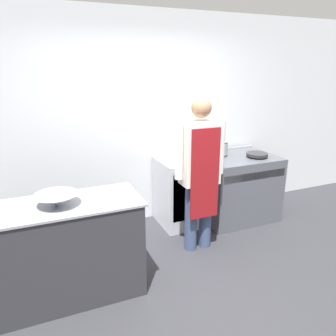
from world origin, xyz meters
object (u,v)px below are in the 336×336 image
object	(u,v)px
stove	(236,187)
mixing_bowl	(56,200)
fridge_unit	(181,192)
person_cook	(200,168)
saute_pan	(257,154)
stock_pot	(219,147)

from	to	relation	value
stove	mixing_bowl	distance (m)	2.58
fridge_unit	person_cook	xyz separation A→B (m)	(-0.08, -0.66, 0.53)
saute_pan	stock_pot	bearing A→B (deg)	146.82
mixing_bowl	stock_pot	distance (m)	2.37
fridge_unit	person_cook	bearing A→B (deg)	-97.28
person_cook	saute_pan	xyz separation A→B (m)	(1.07, 0.40, -0.06)
stove	saute_pan	xyz separation A→B (m)	(0.20, -0.14, 0.48)
fridge_unit	saute_pan	xyz separation A→B (m)	(0.99, -0.26, 0.47)
stove	stock_pot	distance (m)	0.62
stove	fridge_unit	world-z (taller)	stove
fridge_unit	stock_pot	bearing A→B (deg)	2.08
stove	person_cook	bearing A→B (deg)	-148.35
stock_pot	saute_pan	size ratio (longest dim) A/B	0.86
person_cook	mixing_bowl	bearing A→B (deg)	-168.95
person_cook	mixing_bowl	xyz separation A→B (m)	(-1.52, -0.30, -0.01)
stove	saute_pan	size ratio (longest dim) A/B	3.53
mixing_bowl	saute_pan	xyz separation A→B (m)	(2.59, 0.70, -0.05)
fridge_unit	person_cook	distance (m)	0.85
saute_pan	fridge_unit	bearing A→B (deg)	165.42
fridge_unit	mixing_bowl	size ratio (longest dim) A/B	2.39
fridge_unit	saute_pan	distance (m)	1.12
mixing_bowl	stock_pot	size ratio (longest dim) A/B	1.53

